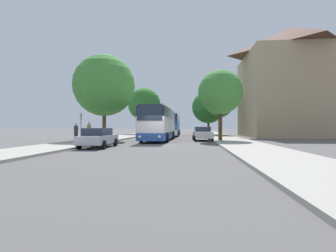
{
  "coord_description": "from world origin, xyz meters",
  "views": [
    {
      "loc": [
        2.85,
        -21.91,
        1.55
      ],
      "look_at": [
        -0.25,
        12.18,
        1.62
      ],
      "focal_mm": 28.0,
      "sensor_mm": 36.0,
      "label": 1
    }
  ],
  "objects_px": {
    "parked_car_left_curb": "(98,137)",
    "tree_right_mid": "(220,104)",
    "tree_left_far": "(104,86)",
    "pedestrian_waiting_near": "(76,133)",
    "bus_stop_sign": "(81,124)",
    "bus_front": "(159,123)",
    "bus_middle": "(171,125)",
    "tree_left_near": "(144,104)",
    "parked_car_right_near": "(202,133)",
    "tree_right_near": "(220,92)",
    "pedestrian_waiting_far": "(89,132)",
    "tree_right_far": "(208,107)"
  },
  "relations": [
    {
      "from": "bus_middle",
      "to": "parked_car_left_curb",
      "type": "relative_size",
      "value": 2.58
    },
    {
      "from": "parked_car_right_near",
      "to": "pedestrian_waiting_near",
      "type": "bearing_deg",
      "value": 29.58
    },
    {
      "from": "tree_left_near",
      "to": "tree_right_far",
      "type": "relative_size",
      "value": 1.12
    },
    {
      "from": "tree_right_near",
      "to": "parked_car_left_curb",
      "type": "bearing_deg",
      "value": -137.64
    },
    {
      "from": "pedestrian_waiting_near",
      "to": "tree_right_near",
      "type": "xyz_separation_m",
      "value": [
        12.97,
        5.62,
        4.11
      ]
    },
    {
      "from": "bus_front",
      "to": "tree_left_far",
      "type": "distance_m",
      "value": 7.34
    },
    {
      "from": "tree_right_near",
      "to": "tree_right_far",
      "type": "distance_m",
      "value": 20.04
    },
    {
      "from": "bus_stop_sign",
      "to": "tree_right_near",
      "type": "relative_size",
      "value": 0.37
    },
    {
      "from": "parked_car_right_near",
      "to": "tree_left_near",
      "type": "xyz_separation_m",
      "value": [
        -10.21,
        20.41,
        5.02
      ]
    },
    {
      "from": "bus_middle",
      "to": "pedestrian_waiting_near",
      "type": "bearing_deg",
      "value": -108.89
    },
    {
      "from": "bus_stop_sign",
      "to": "tree_right_mid",
      "type": "relative_size",
      "value": 0.37
    },
    {
      "from": "tree_right_far",
      "to": "pedestrian_waiting_far",
      "type": "bearing_deg",
      "value": -116.43
    },
    {
      "from": "bus_stop_sign",
      "to": "tree_left_near",
      "type": "distance_m",
      "value": 25.88
    },
    {
      "from": "pedestrian_waiting_near",
      "to": "tree_left_far",
      "type": "relative_size",
      "value": 0.18
    },
    {
      "from": "tree_left_far",
      "to": "bus_front",
      "type": "bearing_deg",
      "value": 2.57
    },
    {
      "from": "tree_left_far",
      "to": "tree_right_near",
      "type": "bearing_deg",
      "value": -2.11
    },
    {
      "from": "parked_car_left_curb",
      "to": "parked_car_right_near",
      "type": "height_order",
      "value": "parked_car_right_near"
    },
    {
      "from": "bus_middle",
      "to": "tree_right_mid",
      "type": "bearing_deg",
      "value": 5.6
    },
    {
      "from": "parked_car_right_near",
      "to": "tree_left_far",
      "type": "distance_m",
      "value": 12.02
    },
    {
      "from": "pedestrian_waiting_near",
      "to": "tree_right_mid",
      "type": "xyz_separation_m",
      "value": [
        14.56,
        21.65,
        4.18
      ]
    },
    {
      "from": "pedestrian_waiting_near",
      "to": "tree_left_near",
      "type": "height_order",
      "value": "tree_left_near"
    },
    {
      "from": "bus_middle",
      "to": "parked_car_left_curb",
      "type": "bearing_deg",
      "value": -99.28
    },
    {
      "from": "pedestrian_waiting_far",
      "to": "tree_left_far",
      "type": "relative_size",
      "value": 0.19
    },
    {
      "from": "parked_car_left_curb",
      "to": "tree_right_near",
      "type": "distance_m",
      "value": 13.93
    },
    {
      "from": "pedestrian_waiting_near",
      "to": "tree_left_near",
      "type": "bearing_deg",
      "value": -98.17
    },
    {
      "from": "bus_stop_sign",
      "to": "tree_left_near",
      "type": "bearing_deg",
      "value": 86.88
    },
    {
      "from": "parked_car_left_curb",
      "to": "tree_left_far",
      "type": "height_order",
      "value": "tree_left_far"
    },
    {
      "from": "bus_front",
      "to": "pedestrian_waiting_near",
      "type": "bearing_deg",
      "value": -134.72
    },
    {
      "from": "parked_car_left_curb",
      "to": "tree_right_mid",
      "type": "distance_m",
      "value": 27.76
    },
    {
      "from": "tree_left_far",
      "to": "tree_right_far",
      "type": "xyz_separation_m",
      "value": [
        12.58,
        19.58,
        -0.99
      ]
    },
    {
      "from": "pedestrian_waiting_near",
      "to": "parked_car_right_near",
      "type": "bearing_deg",
      "value": -153.8
    },
    {
      "from": "parked_car_left_curb",
      "to": "bus_stop_sign",
      "type": "distance_m",
      "value": 6.47
    },
    {
      "from": "tree_right_mid",
      "to": "parked_car_right_near",
      "type": "bearing_deg",
      "value": -103.05
    },
    {
      "from": "bus_middle",
      "to": "parked_car_left_curb",
      "type": "xyz_separation_m",
      "value": [
        -3.46,
        -24.01,
        -1.08
      ]
    },
    {
      "from": "bus_middle",
      "to": "bus_stop_sign",
      "type": "distance_m",
      "value": 20.05
    },
    {
      "from": "pedestrian_waiting_near",
      "to": "bus_front",
      "type": "bearing_deg",
      "value": -141.62
    },
    {
      "from": "bus_stop_sign",
      "to": "tree_right_mid",
      "type": "height_order",
      "value": "tree_right_mid"
    },
    {
      "from": "tree_left_far",
      "to": "pedestrian_waiting_near",
      "type": "bearing_deg",
      "value": -94.04
    },
    {
      "from": "bus_front",
      "to": "bus_stop_sign",
      "type": "height_order",
      "value": "bus_front"
    },
    {
      "from": "bus_front",
      "to": "tree_left_far",
      "type": "bearing_deg",
      "value": -176.66
    },
    {
      "from": "tree_left_near",
      "to": "bus_stop_sign",
      "type": "bearing_deg",
      "value": -93.12
    },
    {
      "from": "tree_left_near",
      "to": "tree_right_far",
      "type": "xyz_separation_m",
      "value": [
        12.04,
        -1.83,
        -0.75
      ]
    },
    {
      "from": "tree_left_near",
      "to": "tree_right_mid",
      "type": "height_order",
      "value": "tree_left_near"
    },
    {
      "from": "bus_middle",
      "to": "pedestrian_waiting_near",
      "type": "xyz_separation_m",
      "value": [
        -6.66,
        -20.72,
        -0.84
      ]
    },
    {
      "from": "bus_middle",
      "to": "tree_right_far",
      "type": "distance_m",
      "value": 8.68
    },
    {
      "from": "pedestrian_waiting_near",
      "to": "parked_car_left_curb",
      "type": "bearing_deg",
      "value": 128.03
    },
    {
      "from": "pedestrian_waiting_near",
      "to": "tree_right_near",
      "type": "relative_size",
      "value": 0.23
    },
    {
      "from": "bus_stop_sign",
      "to": "tree_right_near",
      "type": "bearing_deg",
      "value": 15.27
    },
    {
      "from": "tree_left_near",
      "to": "tree_right_far",
      "type": "distance_m",
      "value": 12.2
    },
    {
      "from": "pedestrian_waiting_far",
      "to": "tree_left_near",
      "type": "distance_m",
      "value": 26.91
    }
  ]
}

